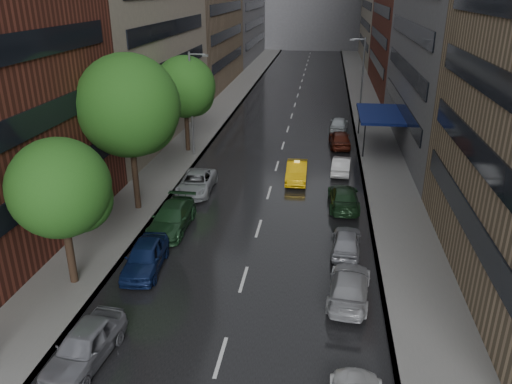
# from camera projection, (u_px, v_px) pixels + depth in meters

# --- Properties ---
(road) EXTENTS (14.00, 140.00, 0.01)m
(road) POSITION_uv_depth(u_px,v_px,m) (294.00, 108.00, 62.81)
(road) COLOR black
(road) RESTS_ON ground
(sidewalk_left) EXTENTS (4.00, 140.00, 0.15)m
(sidewalk_left) POSITION_uv_depth(u_px,v_px,m) (224.00, 106.00, 63.91)
(sidewalk_left) COLOR gray
(sidewalk_left) RESTS_ON ground
(sidewalk_right) EXTENTS (4.00, 140.00, 0.15)m
(sidewalk_right) POSITION_uv_depth(u_px,v_px,m) (367.00, 110.00, 61.65)
(sidewalk_right) COLOR gray
(sidewalk_right) RESTS_ON ground
(tree_near) EXTENTS (4.88, 4.88, 7.78)m
(tree_near) POSITION_uv_depth(u_px,v_px,m) (60.00, 188.00, 23.80)
(tree_near) COLOR #382619
(tree_near) RESTS_ON ground
(tree_mid) EXTENTS (6.61, 6.61, 10.53)m
(tree_mid) POSITION_uv_depth(u_px,v_px,m) (128.00, 106.00, 31.65)
(tree_mid) COLOR #382619
(tree_mid) RESTS_ON ground
(tree_far) EXTENTS (5.48, 5.48, 8.73)m
(tree_far) POSITION_uv_depth(u_px,v_px,m) (185.00, 87.00, 44.19)
(tree_far) COLOR #382619
(tree_far) RESTS_ON ground
(taxi) EXTENTS (1.65, 4.57, 1.50)m
(taxi) POSITION_uv_depth(u_px,v_px,m) (297.00, 172.00, 39.24)
(taxi) COLOR #EEAF0C
(taxi) RESTS_ON ground
(parked_cars_left) EXTENTS (2.54, 23.45, 1.58)m
(parked_cars_left) POSITION_uv_depth(u_px,v_px,m) (163.00, 231.00, 29.64)
(parked_cars_left) COLOR slate
(parked_cars_left) RESTS_ON ground
(parked_cars_right) EXTENTS (2.42, 43.59, 1.60)m
(parked_cars_right) POSITION_uv_depth(u_px,v_px,m) (343.00, 193.00, 35.19)
(parked_cars_right) COLOR silver
(parked_cars_right) RESTS_ON ground
(street_lamp_left) EXTENTS (1.74, 0.22, 9.00)m
(street_lamp_left) POSITION_uv_depth(u_px,v_px,m) (192.00, 102.00, 43.60)
(street_lamp_left) COLOR gray
(street_lamp_left) RESTS_ON sidewalk_left
(street_lamp_right) EXTENTS (1.74, 0.22, 9.00)m
(street_lamp_right) POSITION_uv_depth(u_px,v_px,m) (362.00, 77.00, 55.39)
(street_lamp_right) COLOR gray
(street_lamp_right) RESTS_ON sidewalk_right
(awning) EXTENTS (4.00, 8.00, 3.12)m
(awning) POSITION_uv_depth(u_px,v_px,m) (380.00, 114.00, 46.75)
(awning) COLOR navy
(awning) RESTS_ON sidewalk_right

